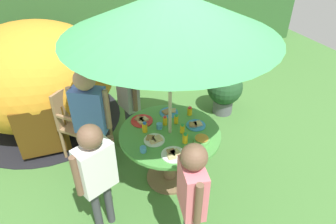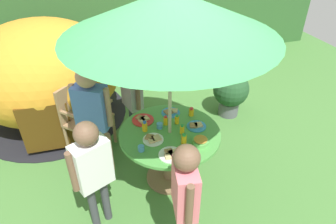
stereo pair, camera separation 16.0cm
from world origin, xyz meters
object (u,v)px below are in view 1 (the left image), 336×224
at_px(child_in_pink_shirt, 192,189).
at_px(juice_bottle_spot_a, 182,129).
at_px(plate_mid_right, 154,140).
at_px(wooden_chair, 78,116).
at_px(snack_bowl, 202,140).
at_px(potted_plant, 225,89).
at_px(dome_tent, 37,76).
at_px(juice_bottle_near_right, 185,138).
at_px(patio_umbrella, 171,13).
at_px(plate_far_left, 196,125).
at_px(child_in_grey_shirt, 128,93).
at_px(plate_center_back, 173,154).
at_px(plate_center_front, 169,112).
at_px(juice_bottle_near_left, 145,127).
at_px(child_in_blue_shirt, 90,110).
at_px(juice_bottle_mid_left, 190,111).
at_px(garden_table, 170,145).
at_px(juice_bottle_far_right, 165,121).
at_px(cup_far, 143,149).
at_px(plate_back_edge, 142,121).
at_px(child_in_white_shirt, 96,168).
at_px(juice_bottle_front_edge, 176,119).
at_px(cup_near, 159,126).

bearing_deg(child_in_pink_shirt, juice_bottle_spot_a, -8.36).
bearing_deg(plate_mid_right, wooden_chair, 124.14).
bearing_deg(snack_bowl, potted_plant, 50.20).
xyz_separation_m(dome_tent, juice_bottle_near_right, (1.37, -2.05, 0.01)).
height_order(patio_umbrella, child_in_pink_shirt, patio_umbrella).
bearing_deg(plate_far_left, dome_tent, 131.16).
relative_size(patio_umbrella, child_in_grey_shirt, 1.82).
relative_size(plate_center_back, plate_center_front, 1.12).
distance_m(child_in_pink_shirt, plate_center_front, 1.27).
relative_size(dome_tent, child_in_grey_shirt, 1.94).
distance_m(dome_tent, child_in_grey_shirt, 1.43).
height_order(potted_plant, juice_bottle_near_left, juice_bottle_near_left).
height_order(plate_far_left, juice_bottle_near_left, juice_bottle_near_left).
height_order(child_in_blue_shirt, child_in_pink_shirt, child_in_blue_shirt).
xyz_separation_m(wooden_chair, plate_center_back, (0.76, -1.26, 0.16)).
height_order(child_in_grey_shirt, child_in_pink_shirt, child_in_pink_shirt).
xyz_separation_m(child_in_pink_shirt, snack_bowl, (0.40, 0.61, -0.07)).
distance_m(dome_tent, juice_bottle_spot_a, 2.35).
height_order(plate_center_back, juice_bottle_near_left, juice_bottle_near_left).
height_order(child_in_grey_shirt, juice_bottle_mid_left, child_in_grey_shirt).
relative_size(garden_table, plate_far_left, 5.13).
bearing_deg(juice_bottle_near_left, juice_bottle_near_right, -45.06).
distance_m(juice_bottle_near_left, juice_bottle_far_right, 0.25).
bearing_deg(juice_bottle_near_left, plate_center_back, -73.11).
distance_m(snack_bowl, juice_bottle_spot_a, 0.25).
relative_size(wooden_chair, juice_bottle_mid_left, 9.06).
bearing_deg(cup_far, child_in_pink_shirt, -74.08).
xyz_separation_m(patio_umbrella, dome_tent, (-1.29, 1.83, -1.23)).
bearing_deg(potted_plant, plate_mid_right, -144.62).
xyz_separation_m(garden_table, plate_center_front, (0.13, 0.34, 0.19)).
distance_m(wooden_chair, plate_back_edge, 0.90).
bearing_deg(child_in_white_shirt, juice_bottle_front_edge, 3.68).
distance_m(wooden_chair, juice_bottle_near_right, 1.49).
height_order(snack_bowl, juice_bottle_mid_left, juice_bottle_mid_left).
relative_size(snack_bowl, cup_near, 2.49).
relative_size(child_in_white_shirt, child_in_pink_shirt, 1.00).
bearing_deg(potted_plant, plate_center_front, -150.80).
xyz_separation_m(plate_center_front, cup_far, (-0.49, -0.54, 0.02)).
relative_size(patio_umbrella, child_in_pink_shirt, 1.72).
distance_m(potted_plant, child_in_blue_shirt, 2.18).
bearing_deg(juice_bottle_near_left, child_in_grey_shirt, 87.99).
bearing_deg(child_in_grey_shirt, patio_umbrella, 0.00).
height_order(garden_table, plate_center_back, plate_center_back).
xyz_separation_m(plate_center_front, cup_near, (-0.21, -0.24, 0.02)).
height_order(potted_plant, plate_back_edge, plate_back_edge).
relative_size(plate_back_edge, juice_bottle_front_edge, 2.29).
bearing_deg(patio_umbrella, snack_bowl, -49.73).
xyz_separation_m(plate_back_edge, plate_far_left, (0.53, -0.30, 0.00)).
xyz_separation_m(wooden_chair, plate_back_edge, (0.65, -0.60, 0.16)).
height_order(plate_center_back, plate_mid_right, same).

